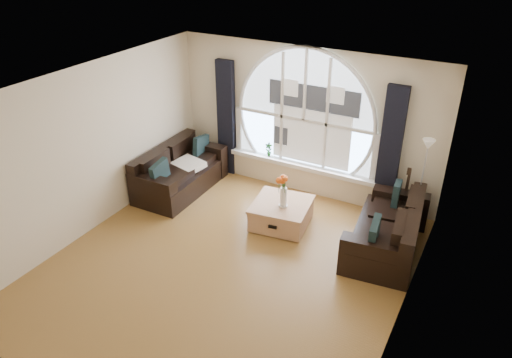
% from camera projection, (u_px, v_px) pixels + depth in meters
% --- Properties ---
extents(ground, '(5.00, 5.50, 0.01)m').
position_uv_depth(ground, '(227.00, 266.00, 7.23)').
color(ground, brown).
rests_on(ground, ground).
extents(ceiling, '(5.00, 5.50, 0.01)m').
position_uv_depth(ceiling, '(221.00, 92.00, 5.95)').
color(ceiling, silver).
rests_on(ceiling, ground).
extents(wall_back, '(5.00, 0.01, 2.70)m').
position_uv_depth(wall_back, '(305.00, 122.00, 8.71)').
color(wall_back, beige).
rests_on(wall_back, ground).
extents(wall_front, '(5.00, 0.01, 2.70)m').
position_uv_depth(wall_front, '(68.00, 315.00, 4.46)').
color(wall_front, beige).
rests_on(wall_front, ground).
extents(wall_left, '(0.01, 5.50, 2.70)m').
position_uv_depth(wall_left, '(90.00, 150.00, 7.64)').
color(wall_left, beige).
rests_on(wall_left, ground).
extents(wall_right, '(0.01, 5.50, 2.70)m').
position_uv_depth(wall_right, '(410.00, 238.00, 5.54)').
color(wall_right, beige).
rests_on(wall_right, ground).
extents(attic_slope, '(0.92, 5.50, 0.72)m').
position_uv_depth(attic_slope, '(396.00, 154.00, 5.19)').
color(attic_slope, silver).
rests_on(attic_slope, ground).
extents(arched_window, '(2.60, 0.06, 2.15)m').
position_uv_depth(arched_window, '(305.00, 108.00, 8.56)').
color(arched_window, silver).
rests_on(arched_window, wall_back).
extents(window_sill, '(2.90, 0.22, 0.08)m').
position_uv_depth(window_sill, '(301.00, 165.00, 9.03)').
color(window_sill, white).
rests_on(window_sill, wall_back).
extents(window_frame, '(2.76, 0.08, 2.15)m').
position_uv_depth(window_frame, '(304.00, 108.00, 8.54)').
color(window_frame, white).
rests_on(window_frame, wall_back).
extents(neighbor_house, '(1.70, 0.02, 1.50)m').
position_uv_depth(neighbor_house, '(312.00, 116.00, 8.54)').
color(neighbor_house, silver).
rests_on(neighbor_house, wall_back).
extents(curtain_left, '(0.35, 0.12, 2.30)m').
position_uv_depth(curtain_left, '(226.00, 119.00, 9.39)').
color(curtain_left, black).
rests_on(curtain_left, ground).
extents(curtain_right, '(0.35, 0.12, 2.30)m').
position_uv_depth(curtain_right, '(390.00, 152.00, 8.04)').
color(curtain_right, black).
rests_on(curtain_right, ground).
extents(sofa_left, '(0.96, 1.88, 0.83)m').
position_uv_depth(sofa_left, '(180.00, 171.00, 9.08)').
color(sofa_left, black).
rests_on(sofa_left, ground).
extents(sofa_right, '(1.12, 1.92, 0.81)m').
position_uv_depth(sofa_right, '(387.00, 227.00, 7.42)').
color(sofa_right, black).
rests_on(sofa_right, ground).
extents(coffee_chest, '(1.05, 1.05, 0.45)m').
position_uv_depth(coffee_chest, '(281.00, 213.00, 8.11)').
color(coffee_chest, '#AD7B56').
rests_on(coffee_chest, ground).
extents(throw_blanket, '(0.66, 0.66, 0.10)m').
position_uv_depth(throw_blanket, '(186.00, 166.00, 9.04)').
color(throw_blanket, silver).
rests_on(throw_blanket, sofa_left).
extents(vase_flowers, '(0.24, 0.24, 0.70)m').
position_uv_depth(vase_flowers, '(284.00, 186.00, 7.75)').
color(vase_flowers, white).
rests_on(vase_flowers, coffee_chest).
extents(floor_lamp, '(0.24, 0.24, 1.60)m').
position_uv_depth(floor_lamp, '(421.00, 185.00, 7.76)').
color(floor_lamp, '#B2B2B2').
rests_on(floor_lamp, ground).
extents(guitar, '(0.37, 0.25, 1.06)m').
position_uv_depth(guitar, '(406.00, 194.00, 8.07)').
color(guitar, olive).
rests_on(guitar, ground).
extents(potted_plant, '(0.17, 0.14, 0.27)m').
position_uv_depth(potted_plant, '(269.00, 150.00, 9.24)').
color(potted_plant, '#1E6023').
rests_on(potted_plant, window_sill).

